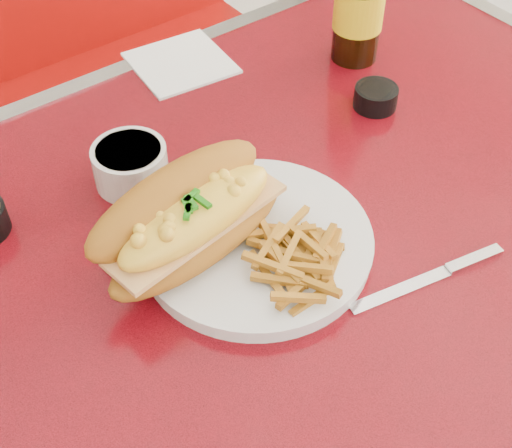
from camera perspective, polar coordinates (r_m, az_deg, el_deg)
diner_table at (r=0.95m, az=1.11°, el=-7.52°), size 1.23×0.83×0.77m
booth_bench_far at (r=1.69m, az=-16.24°, el=3.96°), size 1.20×0.51×0.90m
dinner_plate at (r=0.80m, az=-0.00°, el=-1.47°), size 0.28×0.28×0.02m
mac_hoagie at (r=0.76m, az=-5.34°, el=0.61°), size 0.25×0.15×0.10m
fries_pile at (r=0.75m, az=3.39°, el=-2.97°), size 0.13×0.12×0.03m
fork at (r=0.76m, az=-0.36°, el=-3.88°), size 0.03×0.14×0.00m
gravy_ramekin at (r=0.88m, az=-10.02°, el=4.73°), size 0.12×0.12×0.05m
sauce_cup_right at (r=1.01m, az=9.56°, el=10.05°), size 0.07×0.07×0.03m
knife at (r=0.80m, az=14.57°, el=-3.83°), size 0.19×0.05×0.01m
paper_napkin at (r=1.10m, az=-6.04°, el=12.70°), size 0.15×0.15×0.00m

